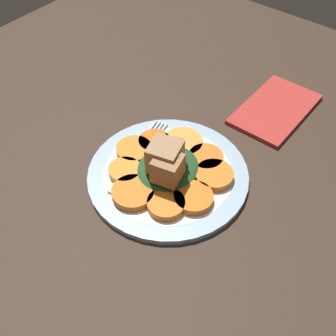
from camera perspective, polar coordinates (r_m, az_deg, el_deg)
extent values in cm
cube|color=#38281E|center=(68.27, 0.00, -1.75)|extent=(120.00, 120.00, 2.00)
cylinder|color=#99B7D1|center=(67.14, 0.00, -0.92)|extent=(25.60, 25.60, 1.00)
cylinder|color=white|center=(67.10, 0.00, -0.89)|extent=(20.48, 20.48, 1.00)
cylinder|color=orange|center=(68.32, 5.14, 1.38)|extent=(5.68, 5.68, 1.14)
cylinder|color=orange|center=(70.51, 2.02, 3.42)|extent=(6.72, 6.72, 1.14)
cylinder|color=#D66114|center=(70.64, -1.86, 3.53)|extent=(5.34, 5.34, 1.14)
cylinder|color=orange|center=(69.48, -4.69, 2.41)|extent=(5.90, 5.90, 1.14)
cylinder|color=orange|center=(66.47, -5.86, -0.38)|extent=(5.17, 5.17, 1.14)
cylinder|color=orange|center=(63.49, -4.75, -3.33)|extent=(6.50, 6.50, 1.14)
cylinder|color=orange|center=(61.96, -0.27, -4.88)|extent=(5.68, 5.68, 1.14)
cylinder|color=orange|center=(62.79, 3.46, -4.02)|extent=(5.96, 5.96, 1.14)
cylinder|color=orange|center=(65.93, 6.26, -0.95)|extent=(6.05, 6.05, 1.14)
ellipsoid|color=#1E4723|center=(66.01, 0.00, -0.05)|extent=(10.53, 9.48, 1.82)
cube|color=olive|center=(62.06, -0.04, -0.04)|extent=(4.89, 4.89, 4.04)
cube|color=olive|center=(63.73, -0.05, 1.65)|extent=(5.54, 5.54, 4.14)
cube|color=#9E754C|center=(63.36, -0.58, 1.61)|extent=(5.66, 5.66, 4.61)
cube|color=silver|center=(67.43, -5.27, 0.11)|extent=(11.66, 3.78, 0.40)
cube|color=silver|center=(71.37, -2.73, 3.64)|extent=(1.92, 2.58, 0.40)
cube|color=silver|center=(73.65, -2.35, 5.35)|extent=(4.56, 1.37, 0.40)
cube|color=silver|center=(73.42, -1.89, 5.21)|extent=(4.56, 1.37, 0.40)
cube|color=silver|center=(73.19, -1.42, 5.06)|extent=(4.56, 1.37, 0.40)
cube|color=silver|center=(72.97, -0.95, 4.91)|extent=(4.56, 1.37, 0.40)
cube|color=#B2332D|center=(81.44, 14.32, 7.73)|extent=(17.77, 10.66, 0.80)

